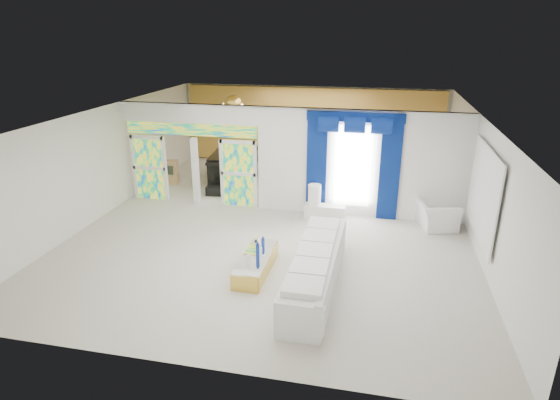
% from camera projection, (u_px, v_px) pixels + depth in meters
% --- Properties ---
extents(floor, '(12.00, 12.00, 0.00)m').
position_uv_depth(floor, '(279.00, 222.00, 12.78)').
color(floor, '#B7AF9E').
rests_on(floor, ground).
extents(dividing_wall, '(5.70, 0.18, 3.00)m').
position_uv_depth(dividing_wall, '(362.00, 164.00, 12.75)').
color(dividing_wall, white).
rests_on(dividing_wall, ground).
extents(dividing_header, '(4.30, 0.18, 0.55)m').
position_uv_depth(dividing_header, '(189.00, 113.00, 13.31)').
color(dividing_header, white).
rests_on(dividing_header, dividing_wall).
extents(stained_panel_left, '(0.95, 0.04, 2.00)m').
position_uv_depth(stained_panel_left, '(150.00, 168.00, 14.19)').
color(stained_panel_left, '#994C3F').
rests_on(stained_panel_left, ground).
extents(stained_panel_right, '(0.95, 0.04, 2.00)m').
position_uv_depth(stained_panel_right, '(239.00, 174.00, 13.63)').
color(stained_panel_right, '#994C3F').
rests_on(stained_panel_right, ground).
extents(stained_transom, '(4.00, 0.05, 0.35)m').
position_uv_depth(stained_transom, '(190.00, 130.00, 13.47)').
color(stained_transom, '#994C3F').
rests_on(stained_transom, dividing_header).
extents(window_pane, '(1.00, 0.02, 2.30)m').
position_uv_depth(window_pane, '(353.00, 166.00, 12.72)').
color(window_pane, white).
rests_on(window_pane, dividing_wall).
extents(blue_drape_left, '(0.55, 0.10, 2.80)m').
position_uv_depth(blue_drape_left, '(317.00, 166.00, 12.91)').
color(blue_drape_left, '#030C42').
rests_on(blue_drape_left, ground).
extents(blue_drape_right, '(0.55, 0.10, 2.80)m').
position_uv_depth(blue_drape_right, '(390.00, 171.00, 12.52)').
color(blue_drape_right, '#030C42').
rests_on(blue_drape_right, ground).
extents(blue_pelmet, '(2.60, 0.12, 0.25)m').
position_uv_depth(blue_pelmet, '(356.00, 117.00, 12.22)').
color(blue_pelmet, '#030C42').
rests_on(blue_pelmet, dividing_wall).
extents(wall_mirror, '(0.04, 2.70, 1.90)m').
position_uv_depth(wall_mirror, '(484.00, 193.00, 10.35)').
color(wall_mirror, white).
rests_on(wall_mirror, ground).
extents(gold_curtains, '(9.70, 0.12, 2.90)m').
position_uv_depth(gold_curtains, '(311.00, 127.00, 17.66)').
color(gold_curtains, '#BC852D').
rests_on(gold_curtains, ground).
extents(white_sofa, '(0.91, 3.84, 0.73)m').
position_uv_depth(white_sofa, '(316.00, 270.00, 9.46)').
color(white_sofa, white).
rests_on(white_sofa, ground).
extents(coffee_table, '(0.62, 1.75, 0.39)m').
position_uv_depth(coffee_table, '(256.00, 264.00, 10.07)').
color(coffee_table, gold).
rests_on(coffee_table, ground).
extents(console_table, '(1.15, 0.38, 0.38)m').
position_uv_depth(console_table, '(325.00, 212.00, 12.98)').
color(console_table, silver).
rests_on(console_table, ground).
extents(table_lamp, '(0.36, 0.36, 0.58)m').
position_uv_depth(table_lamp, '(315.00, 195.00, 12.87)').
color(table_lamp, silver).
rests_on(table_lamp, console_table).
extents(armchair, '(1.21, 1.31, 0.72)m').
position_uv_depth(armchair, '(436.00, 214.00, 12.34)').
color(armchair, white).
rests_on(armchair, ground).
extents(grand_piano, '(1.69, 2.09, 0.98)m').
position_uv_depth(grand_piano, '(234.00, 167.00, 16.13)').
color(grand_piano, black).
rests_on(grand_piano, ground).
extents(piano_bench, '(0.90, 0.43, 0.29)m').
position_uv_depth(piano_bench, '(220.00, 191.00, 14.78)').
color(piano_bench, black).
rests_on(piano_bench, ground).
extents(tv_console, '(0.63, 0.59, 0.78)m').
position_uv_depth(tv_console, '(170.00, 172.00, 15.86)').
color(tv_console, tan).
rests_on(tv_console, ground).
extents(chandelier, '(0.60, 0.60, 0.60)m').
position_uv_depth(chandelier, '(233.00, 104.00, 15.43)').
color(chandelier, gold).
rests_on(chandelier, ceiling).
extents(decanters, '(0.21, 0.89, 0.29)m').
position_uv_depth(decanters, '(257.00, 251.00, 10.04)').
color(decanters, navy).
rests_on(decanters, coffee_table).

